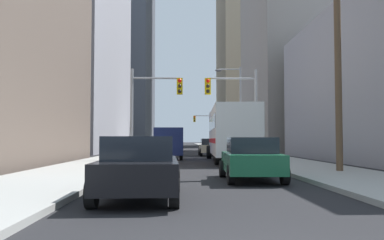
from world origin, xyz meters
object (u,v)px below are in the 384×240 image
(sedan_beige, at_px, (210,147))
(sedan_silver, at_px, (171,147))
(cargo_van_navy, at_px, (168,142))
(traffic_signal_near_right, at_px, (234,100))
(city_bus, at_px, (231,132))
(traffic_signal_near_left, at_px, (154,99))
(sedan_green, at_px, (251,159))
(sedan_grey, at_px, (175,145))
(sedan_black, at_px, (140,167))
(traffic_signal_far_right, at_px, (203,124))

(sedan_beige, relative_size, sedan_silver, 0.99)
(cargo_van_navy, distance_m, traffic_signal_near_right, 6.46)
(city_bus, relative_size, sedan_beige, 2.75)
(traffic_signal_near_left, bearing_deg, traffic_signal_near_right, 0.00)
(cargo_van_navy, relative_size, sedan_green, 1.24)
(cargo_van_navy, distance_m, sedan_grey, 22.18)
(city_bus, distance_m, sedan_green, 12.51)
(sedan_black, height_order, sedan_green, same)
(traffic_signal_far_right, bearing_deg, sedan_silver, -98.32)
(cargo_van_navy, relative_size, traffic_signal_near_right, 0.88)
(sedan_beige, height_order, sedan_grey, same)
(sedan_green, bearing_deg, sedan_grey, 94.87)
(sedan_grey, distance_m, traffic_signal_far_right, 17.11)
(traffic_signal_near_left, bearing_deg, city_bus, 4.74)
(cargo_van_navy, xyz_separation_m, sedan_silver, (0.07, 7.44, -0.52))
(sedan_grey, distance_m, traffic_signal_near_right, 26.60)
(sedan_silver, relative_size, traffic_signal_near_right, 0.71)
(sedan_grey, bearing_deg, traffic_signal_near_right, -80.85)
(traffic_signal_far_right, bearing_deg, cargo_van_navy, -96.83)
(sedan_black, xyz_separation_m, traffic_signal_near_right, (4.41, 16.44, 3.25))
(traffic_signal_far_right, bearing_deg, sedan_green, -91.25)
(traffic_signal_near_left, relative_size, traffic_signal_far_right, 1.00)
(sedan_black, bearing_deg, sedan_green, 51.99)
(sedan_green, height_order, sedan_beige, same)
(city_bus, distance_m, cargo_van_navy, 5.50)
(traffic_signal_near_right, bearing_deg, cargo_van_navy, 138.24)
(sedan_black, bearing_deg, cargo_van_navy, 89.87)
(sedan_silver, distance_m, traffic_signal_near_right, 12.55)
(cargo_van_navy, bearing_deg, sedan_black, -90.13)
(sedan_green, xyz_separation_m, sedan_grey, (-3.25, 38.08, 0.00))
(sedan_green, height_order, traffic_signal_near_right, traffic_signal_near_right)
(sedan_black, distance_m, traffic_signal_near_right, 17.33)
(sedan_green, bearing_deg, traffic_signal_far_right, 88.75)
(sedan_grey, height_order, traffic_signal_far_right, traffic_signal_far_right)
(traffic_signal_near_left, height_order, traffic_signal_far_right, same)
(city_bus, bearing_deg, sedan_grey, 98.96)
(city_bus, height_order, sedan_grey, city_bus)
(traffic_signal_near_left, height_order, traffic_signal_near_right, same)
(city_bus, relative_size, sedan_green, 2.72)
(sedan_beige, bearing_deg, sedan_grey, 101.76)
(cargo_van_navy, bearing_deg, sedan_grey, 89.57)
(cargo_van_navy, bearing_deg, sedan_green, -77.90)
(traffic_signal_near_right, bearing_deg, sedan_beige, 94.86)
(sedan_green, relative_size, sedan_silver, 1.00)
(cargo_van_navy, bearing_deg, traffic_signal_near_left, -101.59)
(cargo_van_navy, relative_size, sedan_beige, 1.26)
(cargo_van_navy, relative_size, sedan_black, 1.24)
(city_bus, bearing_deg, traffic_signal_near_right, -69.73)
(sedan_beige, bearing_deg, traffic_signal_near_right, -85.14)
(sedan_green, xyz_separation_m, traffic_signal_near_right, (0.95, 12.02, 3.25))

